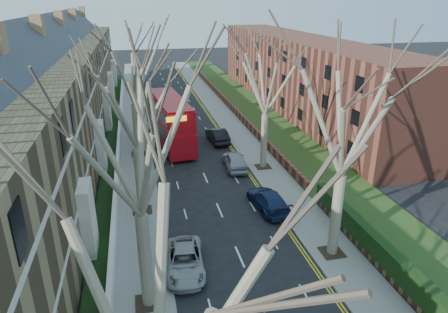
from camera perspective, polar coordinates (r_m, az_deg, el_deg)
pavement_left at (r=52.17m, az=-12.73°, el=4.57°), size 3.00×102.00×0.12m
pavement_right at (r=53.42m, az=0.27°, el=5.51°), size 3.00×102.00×0.12m
terrace_left at (r=43.80m, az=-23.28°, el=7.52°), size 9.70×78.00×13.60m
flats_right at (r=59.51m, az=10.43°, el=11.70°), size 13.97×54.00×10.00m
wall_hedge_right at (r=23.11m, az=27.11°, el=-17.85°), size 0.70×24.00×1.80m
front_wall_left at (r=44.42m, az=-14.77°, el=2.14°), size 0.30×78.00×1.00m
grass_verge_right at (r=54.54m, az=4.90°, el=5.87°), size 6.00×102.00×0.06m
tree_left_near at (r=9.23m, az=-11.48°, el=-19.49°), size 9.80×9.80×13.73m
tree_left_mid at (r=17.83m, az=-12.75°, el=3.57°), size 10.50×10.50×14.71m
tree_left_far at (r=27.59m, az=-12.99°, el=9.22°), size 10.15×10.15×14.22m
tree_left_dist at (r=39.37m, az=-13.21°, el=13.28°), size 10.50×10.50×14.71m
tree_right_mid at (r=22.70m, az=17.45°, el=6.97°), size 10.50×10.50×14.71m
tree_right_far at (r=35.31m, az=6.13°, el=12.28°), size 10.15×10.15×14.22m
double_decker_bus at (r=43.53m, az=-7.57°, el=4.85°), size 3.92×12.28×5.01m
car_left_far at (r=24.19m, az=-5.58°, el=-14.61°), size 2.62×4.95×1.33m
car_right_near at (r=30.54m, az=6.32°, el=-6.20°), size 2.45×5.14×1.45m
car_right_mid at (r=37.35m, az=1.56°, el=-0.58°), size 2.16×4.78×1.59m
car_right_far at (r=44.29m, az=-0.94°, el=3.05°), size 1.99×4.89×1.58m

